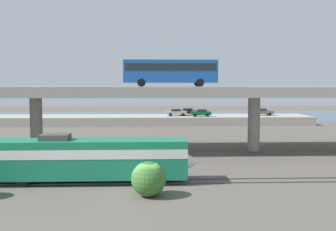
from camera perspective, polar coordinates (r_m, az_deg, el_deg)
name	(u,v)px	position (r m, az deg, el deg)	size (l,w,h in m)	color
ground_plane	(143,195)	(30.67, -3.64, -11.32)	(260.00, 260.00, 0.00)	#565149
rail_strip_near	(144,184)	(33.84, -3.51, -9.71)	(110.00, 0.12, 0.12)	#59544C
rail_strip_far	(144,180)	(35.20, -3.46, -9.15)	(110.00, 0.12, 0.12)	#59544C
train_locomotive	(99,157)	(34.36, -9.87, -5.91)	(17.66, 3.04, 4.18)	#197A56
highway_overpass	(146,93)	(49.53, -3.15, 3.22)	(96.00, 11.18, 8.10)	#9E998E
transit_bus_on_overpass	(170,71)	(51.53, 0.36, 6.45)	(12.00, 2.68, 3.40)	#14478C
pier_parking_lot	(149,120)	(84.84, -2.80, -0.64)	(68.50, 10.32, 1.79)	#9E998E
parked_car_0	(201,113)	(83.23, 4.78, 0.40)	(4.12, 1.82, 1.50)	#0C4C26
parked_car_1	(176,112)	(84.26, 1.22, 0.47)	(4.22, 1.89, 1.50)	#9E998C
parked_car_2	(188,112)	(86.58, 2.94, 0.57)	(4.67, 1.84, 1.50)	black
parked_car_3	(262,112)	(88.04, 13.35, 0.52)	(4.56, 1.90, 1.50)	#515459
harbor_water	(149,116)	(107.84, -2.70, -0.05)	(140.00, 36.00, 0.01)	#385B7A
shrub_right	(149,179)	(29.99, -2.81, -9.09)	(2.62, 2.62, 2.62)	#396B2E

